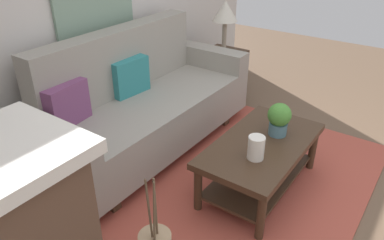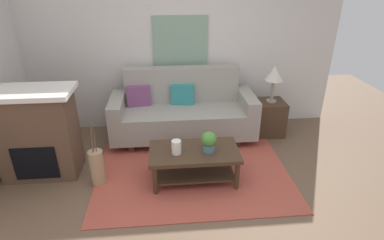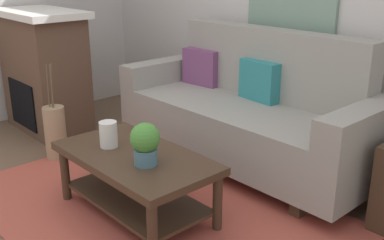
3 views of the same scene
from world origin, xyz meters
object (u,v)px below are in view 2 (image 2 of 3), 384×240
object	(u,v)px
couch	(183,112)
table_lamp	(274,75)
side_table	(269,118)
fireplace	(38,133)
potted_plant_tabletop	(209,141)
framed_painting	(180,42)
throw_pillow_plum	(139,96)
floor_vase	(97,167)
tabletop_vase	(176,147)
coffee_table	(194,158)
throw_pillow_teal	(182,94)

from	to	relation	value
couch	table_lamp	world-z (taller)	table_lamp
side_table	fireplace	xyz separation A→B (m)	(-3.27, -0.81, 0.31)
couch	potted_plant_tabletop	bearing A→B (deg)	-79.04
couch	potted_plant_tabletop	distance (m)	1.22
fireplace	framed_painting	world-z (taller)	framed_painting
couch	fireplace	size ratio (longest dim) A/B	1.88
throw_pillow_plum	floor_vase	world-z (taller)	throw_pillow_plum
side_table	couch	bearing A→B (deg)	179.75
couch	floor_vase	xyz separation A→B (m)	(-1.14, -1.11, -0.20)
throw_pillow_plum	side_table	size ratio (longest dim) A/B	0.64
couch	tabletop_vase	bearing A→B (deg)	-97.60
side_table	table_lamp	world-z (taller)	table_lamp
framed_painting	potted_plant_tabletop	bearing A→B (deg)	-82.07
throw_pillow_plum	tabletop_vase	world-z (taller)	throw_pillow_plum
side_table	coffee_table	bearing A→B (deg)	-139.29
tabletop_vase	framed_painting	size ratio (longest dim) A/B	0.20
table_lamp	framed_painting	xyz separation A→B (m)	(-1.39, 0.47, 0.43)
throw_pillow_teal	fireplace	xyz separation A→B (m)	(-1.88, -0.94, -0.09)
throw_pillow_plum	table_lamp	size ratio (longest dim) A/B	0.63
table_lamp	side_table	bearing A→B (deg)	0.00
coffee_table	side_table	bearing A→B (deg)	40.71
throw_pillow_teal	potted_plant_tabletop	world-z (taller)	throw_pillow_teal
coffee_table	table_lamp	size ratio (longest dim) A/B	1.93
fireplace	floor_vase	size ratio (longest dim) A/B	2.55
coffee_table	table_lamp	world-z (taller)	table_lamp
tabletop_vase	potted_plant_tabletop	size ratio (longest dim) A/B	0.65
potted_plant_tabletop	framed_painting	bearing A→B (deg)	97.93
side_table	throw_pillow_plum	bearing A→B (deg)	176.35
couch	throw_pillow_plum	bearing A→B (deg)	169.47
table_lamp	floor_vase	world-z (taller)	table_lamp
tabletop_vase	framed_painting	distance (m)	1.91
throw_pillow_plum	floor_vase	distance (m)	1.40
throw_pillow_plum	side_table	distance (m)	2.11
table_lamp	fireplace	xyz separation A→B (m)	(-3.27, -0.81, -0.41)
fireplace	framed_painting	size ratio (longest dim) A/B	1.36
potted_plant_tabletop	floor_vase	size ratio (longest dim) A/B	0.58
coffee_table	side_table	size ratio (longest dim) A/B	1.96
throw_pillow_plum	throw_pillow_teal	world-z (taller)	same
coffee_table	fireplace	world-z (taller)	fireplace
tabletop_vase	floor_vase	xyz separation A→B (m)	(-0.98, 0.09, -0.29)
table_lamp	framed_painting	size ratio (longest dim) A/B	0.67
throw_pillow_plum	tabletop_vase	bearing A→B (deg)	-68.70
couch	floor_vase	bearing A→B (deg)	-135.74
coffee_table	framed_painting	xyz separation A→B (m)	(-0.06, 1.62, 1.11)
coffee_table	table_lamp	bearing A→B (deg)	40.71
potted_plant_tabletop	framed_painting	xyz separation A→B (m)	(-0.23, 1.66, 0.85)
throw_pillow_plum	table_lamp	world-z (taller)	table_lamp
side_table	floor_vase	world-z (taller)	side_table
throw_pillow_plum	throw_pillow_teal	bearing A→B (deg)	0.00
potted_plant_tabletop	couch	bearing A→B (deg)	100.96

